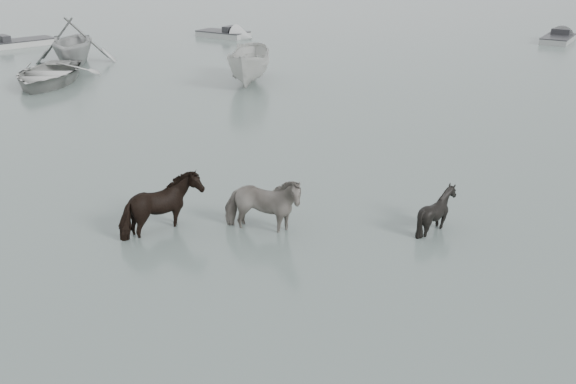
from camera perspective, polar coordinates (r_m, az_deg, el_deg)
The scene contains 10 objects.
ground at distance 14.48m, azimuth -1.47°, elevation -4.94°, with size 140.00×140.00×0.00m, color #56675F.
pony_pinto at distance 14.87m, azimuth -2.33°, elevation -0.62°, with size 0.90×1.98×1.68m, color black.
pony_dark at distance 15.10m, azimuth -11.12°, elevation -0.68°, with size 1.66×1.42×1.68m, color black.
pony_black at distance 15.46m, azimuth 13.14°, elevation -1.07°, with size 1.04×1.17×1.29m, color black.
rowboat_lead at distance 32.13m, azimuth -20.64°, elevation 10.00°, with size 3.91×5.48×1.14m, color #A8A8A3.
rowboat_trail at distance 36.58m, azimuth -18.62°, elevation 12.77°, with size 4.26×4.94×2.60m, color #A8AAA8.
boat_small at distance 30.23m, azimuth -3.42°, elevation 11.34°, with size 1.78×4.74×1.83m, color #BABAB5.
skiff_port at distance 45.41m, azimuth 22.91°, elevation 12.66°, with size 4.98×1.60×0.75m, color gray, non-canonical shape.
skiff_outer at distance 43.65m, azimuth -23.02°, elevation 12.32°, with size 6.07×1.60×0.75m, color #ABABA7, non-canonical shape.
skiff_mid at distance 44.31m, azimuth -5.80°, elevation 14.04°, with size 4.80×1.60×0.75m, color #9C9E9C, non-canonical shape.
Camera 1 is at (-0.26, -12.88, 6.61)m, focal length 40.00 mm.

